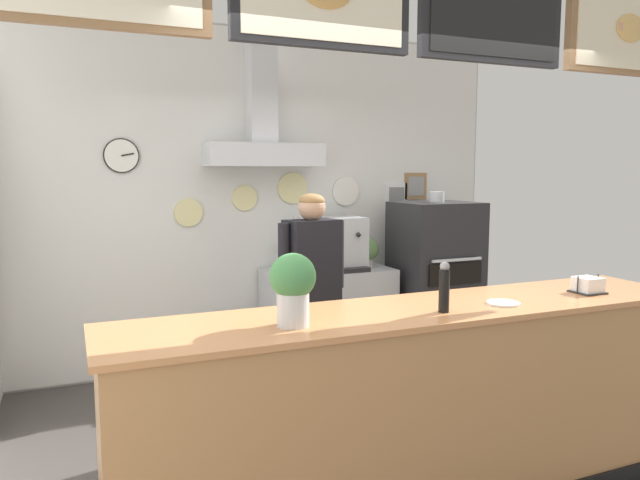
{
  "coord_description": "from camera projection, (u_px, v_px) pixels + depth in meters",
  "views": [
    {
      "loc": [
        -1.69,
        -3.0,
        1.78
      ],
      "look_at": [
        -0.14,
        0.64,
        1.32
      ],
      "focal_mm": 33.07,
      "sensor_mm": 36.0,
      "label": 1
    }
  ],
  "objects": [
    {
      "name": "ground_plane",
      "position": [
        382.0,
        464.0,
        3.61
      ],
      "size": [
        5.56,
        5.56,
        0.0
      ],
      "primitive_type": "plane",
      "color": "#3F3A38"
    },
    {
      "name": "back_wall_assembly",
      "position": [
        272.0,
        187.0,
        5.31
      ],
      "size": [
        4.63,
        2.63,
        3.05
      ],
      "color": "#9E9E99",
      "rests_on": "ground_plane"
    },
    {
      "name": "service_counter",
      "position": [
        422.0,
        405.0,
        3.16
      ],
      "size": [
        3.31,
        0.67,
        1.07
      ],
      "color": "#B77F4C",
      "rests_on": "ground_plane"
    },
    {
      "name": "back_prep_counter",
      "position": [
        328.0,
        318.0,
        5.42
      ],
      "size": [
        1.14,
        0.63,
        0.9
      ],
      "color": "#B7BABF",
      "rests_on": "ground_plane"
    },
    {
      "name": "pizza_oven",
      "position": [
        435.0,
        280.0,
        5.59
      ],
      "size": [
        0.74,
        0.66,
        1.59
      ],
      "color": "#232326",
      "rests_on": "ground_plane"
    },
    {
      "name": "shop_worker",
      "position": [
        312.0,
        298.0,
        4.19
      ],
      "size": [
        0.53,
        0.28,
        1.63
      ],
      "rotation": [
        0.0,
        0.0,
        3.31
      ],
      "color": "#232328",
      "rests_on": "ground_plane"
    },
    {
      "name": "espresso_machine",
      "position": [
        331.0,
        244.0,
        5.32
      ],
      "size": [
        0.59,
        0.47,
        0.47
      ],
      "color": "#B7BABF",
      "rests_on": "back_prep_counter"
    },
    {
      "name": "potted_sage",
      "position": [
        293.0,
        257.0,
        5.19
      ],
      "size": [
        0.16,
        0.16,
        0.23
      ],
      "color": "beige",
      "rests_on": "back_prep_counter"
    },
    {
      "name": "potted_thyme",
      "position": [
        366.0,
        250.0,
        5.49
      ],
      "size": [
        0.24,
        0.24,
        0.27
      ],
      "color": "beige",
      "rests_on": "back_prep_counter"
    },
    {
      "name": "pepper_grinder",
      "position": [
        444.0,
        287.0,
        2.97
      ],
      "size": [
        0.05,
        0.05,
        0.26
      ],
      "color": "black",
      "rests_on": "service_counter"
    },
    {
      "name": "napkin_holder",
      "position": [
        588.0,
        286.0,
        3.46
      ],
      "size": [
        0.17,
        0.16,
        0.11
      ],
      "color": "#262628",
      "rests_on": "service_counter"
    },
    {
      "name": "condiment_plate",
      "position": [
        503.0,
        303.0,
        3.17
      ],
      "size": [
        0.18,
        0.18,
        0.01
      ],
      "color": "white",
      "rests_on": "service_counter"
    },
    {
      "name": "basil_vase",
      "position": [
        293.0,
        287.0,
        2.7
      ],
      "size": [
        0.21,
        0.21,
        0.34
      ],
      "color": "silver",
      "rests_on": "service_counter"
    }
  ]
}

